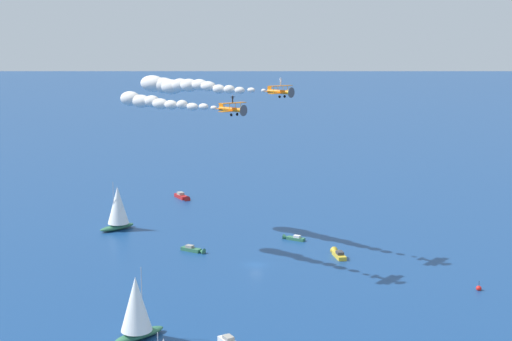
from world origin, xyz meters
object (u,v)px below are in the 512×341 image
Objects in this scene: wingwalker_lead at (281,81)px; biplane_wingman at (232,109)px; motorboat_far_stbd at (293,238)px; motorboat_outer_ring_b at (183,197)px; wingwalker_wingman at (233,98)px; sailboat_inshore at (118,208)px; marker_buoy at (479,288)px; motorboat_far_port at (338,254)px; sailboat_offshore at (136,307)px; motorboat_mid_cluster at (194,250)px; biplane_lead at (280,91)px.

wingwalker_lead is 0.27× the size of biplane_wingman.
motorboat_far_stbd is 42.27m from wingwalker_lead.
wingwalker_wingman is at bearing 5.23° from motorboat_outer_ring_b.
marker_buoy is (57.74, 72.66, -5.50)m from sailboat_inshore.
motorboat_far_port is 3.41× the size of marker_buoy.
motorboat_far_stbd is at bearing 69.12° from sailboat_inshore.
motorboat_far_stbd is 46.58m from sailboat_inshore.
wingwalker_wingman is at bearing 32.06° from sailboat_inshore.
motorboat_far_stbd is 50.67m from marker_buoy.
wingwalker_lead is (-41.61, 32.09, 34.52)m from sailboat_offshore.
marker_buoy is 61.28m from biplane_wingman.
biplane_wingman reaches higher than marker_buoy.
sailboat_inshore reaches higher than marker_buoy.
motorboat_far_stbd is 55.95m from motorboat_outer_ring_b.
motorboat_far_stbd is at bearing 143.41° from biplane_wingman.
sailboat_inshore is 2.22× the size of motorboat_mid_cluster.
biplane_lead is 4.33× the size of wingwalker_wingman.
wingwalker_lead is (29.73, 37.39, 34.27)m from sailboat_inshore.
marker_buoy is at bearing 39.90° from motorboat_far_port.
biplane_lead reaches higher than motorboat_far_stbd.
biplane_lead is at bearing -61.06° from wingwalker_lead.
motorboat_far_stbd is at bearing 104.25° from motorboat_mid_cluster.
sailboat_inshore is 7.32× the size of wingwalker_lead.
marker_buoy is at bearing 51.61° from biplane_lead.
motorboat_far_stbd is at bearing -153.48° from motorboat_far_port.
motorboat_far_stbd is 47.64m from wingwalker_wingman.
biplane_wingman reaches higher than sailboat_offshore.
marker_buoy reaches higher than motorboat_far_stbd.
sailboat_inshore is 57.52m from biplane_lead.
marker_buoy is 62.50m from wingwalker_wingman.
wingwalker_lead is (-1.76, -13.32, 39.60)m from motorboat_far_port.
sailboat_inshore reaches higher than motorboat_far_port.
biplane_lead is (-41.58, 32.04, 32.33)m from sailboat_offshore.
sailboat_offshore is at bearing -7.21° from motorboat_outer_ring_b.
motorboat_mid_cluster is at bearing -158.04° from biplane_wingman.
wingwalker_lead is (6.88, 19.19, 39.67)m from motorboat_mid_cluster.
sailboat_offshore is 2.13× the size of motorboat_mid_cluster.
wingwalker_wingman reaches higher than motorboat_far_stbd.
motorboat_far_stbd is at bearing -144.49° from marker_buoy.
sailboat_inshore is 8.43× the size of wingwalker_wingman.
sailboat_offshore is 50.44m from motorboat_mid_cluster.
motorboat_outer_ring_b reaches higher than motorboat_far_port.
wingwalker_wingman reaches higher than motorboat_mid_cluster.
wingwalker_lead reaches higher than biplane_lead.
motorboat_far_port is 33.65m from motorboat_mid_cluster.
biplane_lead is (29.76, 37.34, 32.09)m from sailboat_inshore.
sailboat_offshore is 8.08× the size of wingwalker_wingman.
motorboat_outer_ring_b is at bearing 151.15° from sailboat_inshore.
marker_buoy is (34.89, 54.46, -0.10)m from motorboat_mid_cluster.
motorboat_outer_ring_b is 76.03m from biplane_lead.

